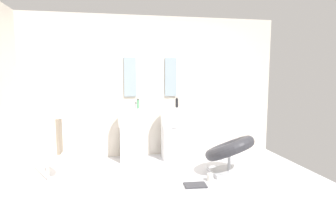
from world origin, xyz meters
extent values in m
cube|color=silver|center=(0.00, 0.00, -0.02)|extent=(4.80, 3.60, 0.04)
cube|color=beige|center=(0.00, 1.65, 1.30)|extent=(4.80, 0.10, 2.60)
cube|color=white|center=(-0.38, 1.30, 0.30)|extent=(0.40, 0.40, 0.61)
cylinder|color=white|center=(-0.38, 1.30, 0.77)|extent=(0.46, 0.46, 0.32)
cylinder|color=#B7BABF|center=(-0.38, 1.42, 0.98)|extent=(0.02, 0.02, 0.10)
cube|color=white|center=(0.38, 1.30, 0.30)|extent=(0.40, 0.40, 0.61)
cylinder|color=white|center=(0.38, 1.30, 0.77)|extent=(0.46, 0.46, 0.32)
cylinder|color=#B7BABF|center=(0.38, 1.42, 0.98)|extent=(0.02, 0.02, 0.10)
cube|color=#8C9EA8|center=(-0.38, 1.58, 1.49)|extent=(0.22, 0.03, 0.71)
cube|color=#8C9EA8|center=(0.38, 1.58, 1.49)|extent=(0.22, 0.03, 0.71)
cube|color=#B7BABF|center=(1.06, 0.33, 0.03)|extent=(0.56, 0.50, 0.06)
cylinder|color=#B7BABF|center=(1.06, 0.33, 0.20)|extent=(0.05, 0.05, 0.34)
torus|color=#333338|center=(1.06, 0.33, 0.40)|extent=(1.10, 1.10, 0.49)
cylinder|color=#B7BABF|center=(-1.60, 0.48, 0.47)|extent=(0.03, 0.03, 0.95)
cylinder|color=#B7BABF|center=(-1.42, 0.48, 0.90)|extent=(0.36, 0.02, 0.02)
cube|color=gray|center=(-1.42, 0.48, 0.65)|extent=(0.04, 0.22, 0.50)
cube|color=#B2B2B7|center=(0.50, -0.06, 0.01)|extent=(1.08, 0.71, 0.01)
cube|color=#38383D|center=(0.42, -0.08, 0.02)|extent=(0.31, 0.22, 0.02)
cylinder|color=white|center=(0.67, 0.06, 0.06)|extent=(0.08, 0.08, 0.11)
cylinder|color=#59996B|center=(-0.25, 1.33, 1.01)|extent=(0.05, 0.05, 0.15)
cylinder|color=black|center=(-0.25, 1.33, 1.09)|extent=(0.03, 0.03, 0.02)
cylinder|color=black|center=(0.46, 1.39, 1.01)|extent=(0.05, 0.05, 0.16)
cylinder|color=black|center=(0.46, 1.39, 1.10)|extent=(0.03, 0.03, 0.02)
cylinder|color=#99999E|center=(-0.30, 1.19, 0.98)|extent=(0.04, 0.04, 0.10)
cylinder|color=black|center=(-0.30, 1.19, 1.04)|extent=(0.02, 0.02, 0.02)
camera|label=1|loc=(-0.56, -3.52, 1.45)|focal=29.23mm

